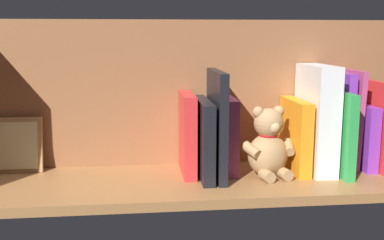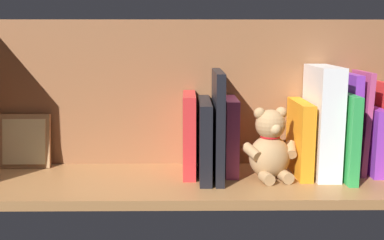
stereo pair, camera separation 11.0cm
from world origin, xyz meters
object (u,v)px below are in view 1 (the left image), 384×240
book_0 (376,125)px  picture_frame_leaning (15,145)px  dictionary_thick_white (316,118)px  teddy_bear (268,145)px

book_0 → picture_frame_leaning: size_ratio=1.60×
picture_frame_leaning → book_0: bearing=175.9°
dictionary_thick_white → picture_frame_leaning: (75.30, -6.83, -6.50)cm
book_0 → picture_frame_leaning: book_0 is taller
teddy_bear → dictionary_thick_white: bearing=-178.2°
dictionary_thick_white → picture_frame_leaning: dictionary_thick_white is taller
teddy_bear → picture_frame_leaning: size_ratio=1.23×
dictionary_thick_white → teddy_bear: (13.19, 3.37, -5.80)cm
book_0 → dictionary_thick_white: 16.20cm
book_0 → teddy_bear: book_0 is taller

